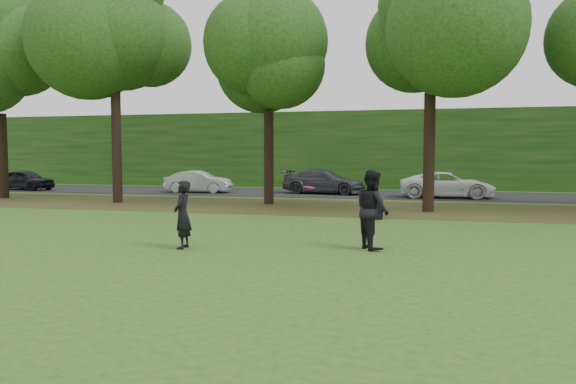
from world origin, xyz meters
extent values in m
plane|color=#2D4D18|center=(0.00, 0.00, 0.00)|extent=(120.00, 120.00, 0.00)
cube|color=#483119|center=(0.00, 13.00, 0.01)|extent=(60.00, 7.00, 0.01)
cube|color=black|center=(0.00, 21.00, 0.01)|extent=(70.00, 7.00, 0.02)
cube|color=#133E11|center=(0.00, 27.00, 2.50)|extent=(70.00, 3.00, 5.00)
imported|color=black|center=(-1.57, 2.06, 0.82)|extent=(0.45, 0.63, 1.64)
imported|color=black|center=(2.84, 3.18, 0.95)|extent=(1.09, 1.16, 1.90)
imported|color=black|center=(-20.25, 19.05, 0.64)|extent=(3.78, 1.88, 1.24)
imported|color=#ABAEB3|center=(-8.98, 19.64, 0.65)|extent=(3.91, 1.64, 1.25)
imported|color=#3A3C42|center=(-1.81, 20.59, 0.70)|extent=(4.88, 2.50, 1.36)
imported|color=white|center=(4.81, 19.37, 0.68)|extent=(4.86, 2.49, 1.31)
cylinder|color=#E81386|center=(1.31, 3.05, 1.46)|extent=(0.37, 0.37, 0.11)
cube|color=black|center=(2.30, 9.34, 0.08)|extent=(0.43, 0.58, 0.16)
cube|color=black|center=(2.28, 9.62, 0.36)|extent=(0.44, 0.36, 0.56)
sphere|color=tan|center=(2.28, 9.62, 0.72)|extent=(0.22, 0.22, 0.22)
cylinder|color=black|center=(-17.00, 13.60, 2.14)|extent=(0.44, 0.44, 4.28)
sphere|color=#133E11|center=(-17.00, 13.60, 7.14)|extent=(6.00, 6.00, 6.00)
cylinder|color=black|center=(-10.00, 12.80, 2.54)|extent=(0.44, 0.44, 5.08)
sphere|color=#133E11|center=(-10.00, 12.80, 8.47)|extent=(7.20, 7.20, 7.20)
cylinder|color=black|center=(-3.00, 13.90, 2.06)|extent=(0.44, 0.44, 4.12)
sphere|color=#133E11|center=(-3.00, 13.90, 6.86)|extent=(5.80, 5.80, 5.80)
cylinder|color=black|center=(4.00, 12.30, 2.31)|extent=(0.44, 0.44, 4.62)
sphere|color=#133E11|center=(4.00, 12.30, 7.70)|extent=(6.60, 6.60, 6.60)
camera|label=1|loc=(4.32, -10.23, 2.30)|focal=35.00mm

